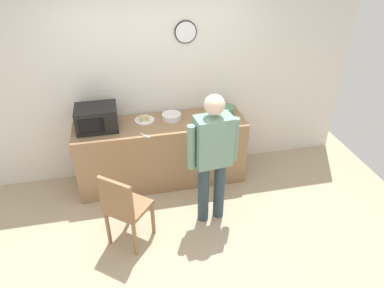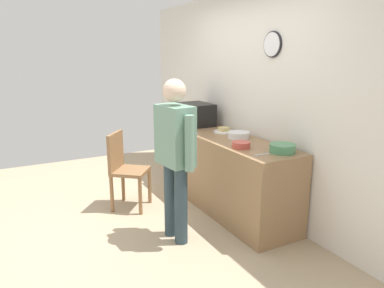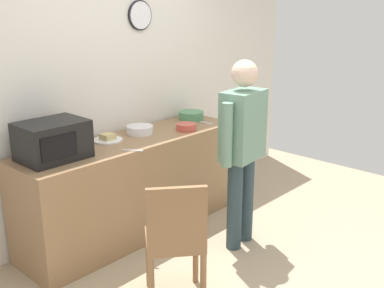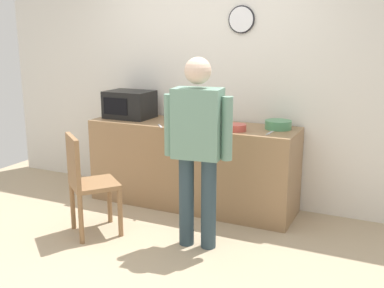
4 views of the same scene
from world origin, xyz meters
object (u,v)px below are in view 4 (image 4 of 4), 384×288
(mixing_bowl, at_px, (236,127))
(person_standing, at_px, (198,140))
(microwave, at_px, (130,104))
(fork_utensil, at_px, (160,126))
(cereal_bowl, at_px, (210,120))
(wooden_chair, at_px, (86,180))
(sandwich_plate, at_px, (180,119))
(spoon_utensil, at_px, (270,133))
(salad_bowl, at_px, (278,125))

(mixing_bowl, distance_m, person_standing, 0.73)
(microwave, height_order, fork_utensil, microwave)
(cereal_bowl, distance_m, wooden_chair, 1.43)
(sandwich_plate, height_order, spoon_utensil, sandwich_plate)
(person_standing, height_order, wooden_chair, person_standing)
(fork_utensil, distance_m, spoon_utensil, 1.11)
(person_standing, relative_size, wooden_chair, 1.74)
(cereal_bowl, height_order, wooden_chair, cereal_bowl)
(salad_bowl, relative_size, person_standing, 0.16)
(sandwich_plate, height_order, fork_utensil, sandwich_plate)
(salad_bowl, xyz_separation_m, fork_utensil, (-1.12, -0.38, -0.04))
(sandwich_plate, xyz_separation_m, person_standing, (0.65, -0.99, 0.03))
(fork_utensil, relative_size, wooden_chair, 0.18)
(microwave, height_order, salad_bowl, microwave)
(spoon_utensil, bearing_deg, wooden_chair, -146.03)
(sandwich_plate, distance_m, spoon_utensil, 1.09)
(fork_utensil, bearing_deg, salad_bowl, 18.83)
(sandwich_plate, relative_size, salad_bowl, 1.01)
(cereal_bowl, bearing_deg, microwave, -176.16)
(salad_bowl, distance_m, spoon_utensil, 0.24)
(microwave, relative_size, wooden_chair, 0.53)
(salad_bowl, distance_m, fork_utensil, 1.18)
(person_standing, bearing_deg, fork_utensil, 138.93)
(fork_utensil, bearing_deg, sandwich_plate, 84.34)
(sandwich_plate, bearing_deg, mixing_bowl, -19.41)
(salad_bowl, relative_size, cereal_bowl, 1.04)
(mixing_bowl, distance_m, wooden_chair, 1.50)
(spoon_utensil, relative_size, wooden_chair, 0.18)
(wooden_chair, bearing_deg, spoon_utensil, 33.97)
(cereal_bowl, height_order, fork_utensil, cereal_bowl)
(microwave, relative_size, person_standing, 0.31)
(salad_bowl, bearing_deg, wooden_chair, -140.39)
(sandwich_plate, xyz_separation_m, spoon_utensil, (1.06, -0.24, -0.02))
(sandwich_plate, bearing_deg, wooden_chair, -106.84)
(salad_bowl, relative_size, spoon_utensil, 1.53)
(microwave, distance_m, spoon_utensil, 1.66)
(sandwich_plate, xyz_separation_m, salad_bowl, (1.08, -0.00, 0.02))
(salad_bowl, xyz_separation_m, person_standing, (-0.42, -0.98, 0.01))
(sandwich_plate, bearing_deg, spoon_utensil, -12.56)
(salad_bowl, bearing_deg, fork_utensil, -161.17)
(sandwich_plate, height_order, person_standing, person_standing)
(mixing_bowl, bearing_deg, microwave, 172.63)
(cereal_bowl, relative_size, wooden_chair, 0.27)
(microwave, bearing_deg, sandwich_plate, 8.52)
(mixing_bowl, height_order, wooden_chair, mixing_bowl)
(cereal_bowl, xyz_separation_m, spoon_utensil, (0.71, -0.21, -0.03))
(sandwich_plate, distance_m, mixing_bowl, 0.78)
(microwave, xyz_separation_m, salad_bowl, (1.66, 0.08, -0.11))
(microwave, relative_size, sandwich_plate, 1.92)
(microwave, height_order, cereal_bowl, microwave)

